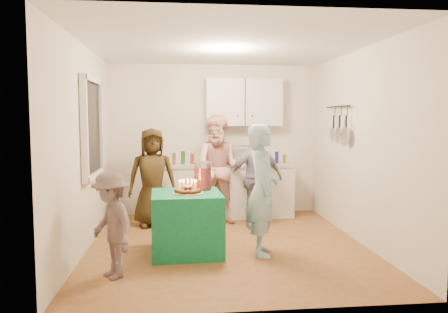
{
  "coord_description": "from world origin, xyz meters",
  "views": [
    {
      "loc": [
        -0.63,
        -5.62,
        1.68
      ],
      "look_at": [
        0.0,
        0.35,
        1.15
      ],
      "focal_mm": 35.0,
      "sensor_mm": 36.0,
      "label": 1
    }
  ],
  "objects": [
    {
      "name": "woman_back_center",
      "position": [
        0.03,
        1.22,
        0.86
      ],
      "size": [
        0.95,
        0.81,
        1.73
      ],
      "primitive_type": "imported",
      "rotation": [
        0.0,
        0.0,
        -0.2
      ],
      "color": "#EE877C",
      "rests_on": "floor"
    },
    {
      "name": "back_wall",
      "position": [
        0.0,
        2.0,
        1.3
      ],
      "size": [
        3.6,
        3.6,
        0.0
      ],
      "primitive_type": "plane",
      "color": "silver",
      "rests_on": "floor"
    },
    {
      "name": "right_wall",
      "position": [
        1.8,
        0.0,
        1.3
      ],
      "size": [
        4.0,
        4.0,
        0.0
      ],
      "primitive_type": "plane",
      "color": "silver",
      "rests_on": "floor"
    },
    {
      "name": "microwave",
      "position": [
        0.33,
        1.7,
        1.06
      ],
      "size": [
        0.54,
        0.38,
        0.29
      ],
      "primitive_type": "imported",
      "rotation": [
        0.0,
        0.0,
        -0.04
      ],
      "color": "white",
      "rests_on": "countertop"
    },
    {
      "name": "punch_jar",
      "position": [
        -0.32,
        -0.06,
        0.93
      ],
      "size": [
        0.22,
        0.22,
        0.34
      ],
      "primitive_type": "cylinder",
      "color": "#B10E1C",
      "rests_on": "party_table"
    },
    {
      "name": "pot_rack",
      "position": [
        1.72,
        0.7,
        1.6
      ],
      "size": [
        0.12,
        1.0,
        0.6
      ],
      "primitive_type": "cube",
      "color": "black",
      "rests_on": "right_wall"
    },
    {
      "name": "window_night",
      "position": [
        -1.77,
        0.3,
        1.55
      ],
      "size": [
        0.04,
        1.0,
        1.2
      ],
      "primitive_type": "cube",
      "color": "black",
      "rests_on": "left_wall"
    },
    {
      "name": "countertop",
      "position": [
        0.2,
        1.7,
        0.89
      ],
      "size": [
        2.24,
        0.62,
        0.05
      ],
      "primitive_type": "cube",
      "color": "beige",
      "rests_on": "counter"
    },
    {
      "name": "party_table",
      "position": [
        -0.53,
        -0.27,
        0.38
      ],
      "size": [
        0.89,
        0.89,
        0.76
      ],
      "primitive_type": "cube",
      "rotation": [
        0.0,
        0.0,
        0.04
      ],
      "color": "#106E41",
      "rests_on": "floor"
    },
    {
      "name": "woman_back_left",
      "position": [
        -1.04,
        1.17,
        0.76
      ],
      "size": [
        0.81,
        0.59,
        1.53
      ],
      "primitive_type": "imported",
      "rotation": [
        0.0,
        0.0,
        0.15
      ],
      "color": "#513C17",
      "rests_on": "floor"
    },
    {
      "name": "donut_cake",
      "position": [
        -0.52,
        -0.36,
        0.85
      ],
      "size": [
        0.38,
        0.38,
        0.18
      ],
      "primitive_type": null,
      "color": "#381C0C",
      "rests_on": "party_table"
    },
    {
      "name": "left_wall",
      "position": [
        -1.8,
        0.0,
        1.3
      ],
      "size": [
        4.0,
        4.0,
        0.0
      ],
      "primitive_type": "plane",
      "color": "silver",
      "rests_on": "floor"
    },
    {
      "name": "man_birthday",
      "position": [
        0.39,
        -0.43,
        0.81
      ],
      "size": [
        0.45,
        0.63,
        1.61
      ],
      "primitive_type": "imported",
      "rotation": [
        0.0,
        0.0,
        1.46
      ],
      "color": "#9CCDE4",
      "rests_on": "floor"
    },
    {
      "name": "woman_back_right",
      "position": [
        0.55,
        0.96,
        0.76
      ],
      "size": [
        0.94,
        0.54,
        1.51
      ],
      "primitive_type": "imported",
      "rotation": [
        0.0,
        0.0,
        0.2
      ],
      "color": "#131139",
      "rests_on": "floor"
    },
    {
      "name": "ceiling",
      "position": [
        0.0,
        0.0,
        2.6
      ],
      "size": [
        4.0,
        4.0,
        0.0
      ],
      "primitive_type": "plane",
      "color": "white",
      "rests_on": "floor"
    },
    {
      "name": "counter",
      "position": [
        0.2,
        1.7,
        0.43
      ],
      "size": [
        2.2,
        0.58,
        0.86
      ],
      "primitive_type": "cube",
      "color": "white",
      "rests_on": "floor"
    },
    {
      "name": "floor",
      "position": [
        0.0,
        0.0,
        0.0
      ],
      "size": [
        4.0,
        4.0,
        0.0
      ],
      "primitive_type": "plane",
      "color": "brown",
      "rests_on": "ground"
    },
    {
      "name": "child_near_left",
      "position": [
        -1.33,
        -1.04,
        0.56
      ],
      "size": [
        0.75,
        0.84,
        1.13
      ],
      "primitive_type": "imported",
      "rotation": [
        0.0,
        0.0,
        -0.99
      ],
      "color": "#584646",
      "rests_on": "floor"
    },
    {
      "name": "upper_cabinet",
      "position": [
        0.5,
        1.85,
        1.95
      ],
      "size": [
        1.3,
        0.3,
        0.8
      ],
      "primitive_type": "cube",
      "color": "white",
      "rests_on": "back_wall"
    }
  ]
}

